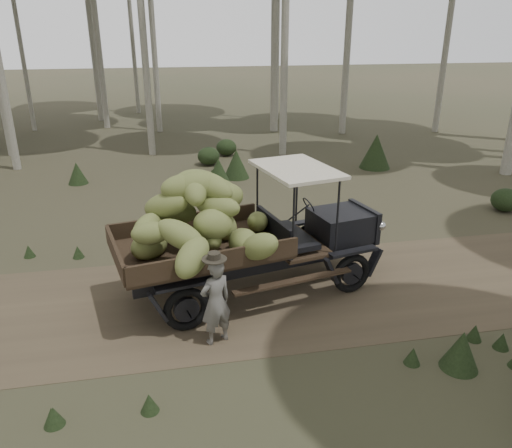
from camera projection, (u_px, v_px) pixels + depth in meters
name	position (u px, v px, depth m)	size (l,w,h in m)	color
ground	(182.00, 304.00, 9.83)	(120.00, 120.00, 0.00)	#473D2B
dirt_track	(182.00, 304.00, 9.83)	(70.00, 4.00, 0.01)	brown
banana_truck	(228.00, 223.00, 9.52)	(5.73, 3.33, 2.77)	black
farmer	(216.00, 301.00, 8.37)	(0.67, 0.58, 1.70)	#63615B
undergrowth	(326.00, 271.00, 10.05)	(22.25, 20.94, 1.30)	#233319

